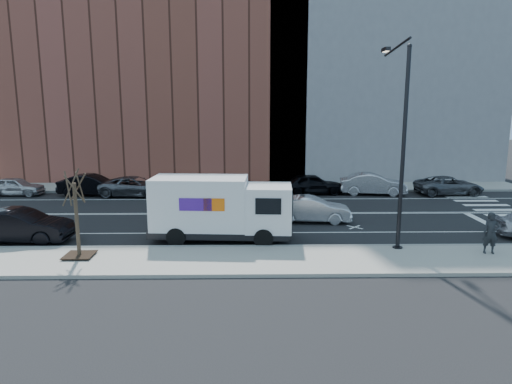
{
  "coord_description": "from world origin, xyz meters",
  "views": [
    {
      "loc": [
        0.24,
        -27.14,
        6.52
      ],
      "look_at": [
        0.69,
        -0.32,
        1.4
      ],
      "focal_mm": 32.0,
      "sensor_mm": 36.0,
      "label": 1
    }
  ],
  "objects_px": {
    "fedex_van": "(220,208)",
    "far_parked_b": "(92,185)",
    "driving_sedan": "(311,209)",
    "pedestrian": "(491,233)",
    "far_parked_a": "(16,186)"
  },
  "relations": [
    {
      "from": "far_parked_b",
      "to": "driving_sedan",
      "type": "xyz_separation_m",
      "value": [
        15.0,
        -7.9,
        -0.05
      ]
    },
    {
      "from": "far_parked_b",
      "to": "far_parked_a",
      "type": "bearing_deg",
      "value": 92.34
    },
    {
      "from": "fedex_van",
      "to": "driving_sedan",
      "type": "relative_size",
      "value": 1.58
    },
    {
      "from": "fedex_van",
      "to": "far_parked_b",
      "type": "bearing_deg",
      "value": 135.07
    },
    {
      "from": "driving_sedan",
      "to": "pedestrian",
      "type": "xyz_separation_m",
      "value": [
        6.96,
        -6.16,
        0.34
      ]
    },
    {
      "from": "far_parked_b",
      "to": "pedestrian",
      "type": "bearing_deg",
      "value": -119.17
    },
    {
      "from": "fedex_van",
      "to": "pedestrian",
      "type": "relative_size",
      "value": 3.82
    },
    {
      "from": "fedex_van",
      "to": "far_parked_a",
      "type": "xyz_separation_m",
      "value": [
        -15.67,
        11.54,
        -0.96
      ]
    },
    {
      "from": "fedex_van",
      "to": "far_parked_a",
      "type": "height_order",
      "value": "fedex_van"
    },
    {
      "from": "driving_sedan",
      "to": "pedestrian",
      "type": "relative_size",
      "value": 2.41
    },
    {
      "from": "far_parked_a",
      "to": "pedestrian",
      "type": "height_order",
      "value": "pedestrian"
    },
    {
      "from": "far_parked_b",
      "to": "driving_sedan",
      "type": "relative_size",
      "value": 1.07
    },
    {
      "from": "far_parked_b",
      "to": "pedestrian",
      "type": "relative_size",
      "value": 2.59
    },
    {
      "from": "far_parked_b",
      "to": "pedestrian",
      "type": "xyz_separation_m",
      "value": [
        21.96,
        -14.06,
        0.28
      ]
    },
    {
      "from": "driving_sedan",
      "to": "far_parked_a",
      "type": "bearing_deg",
      "value": 72.86
    }
  ]
}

